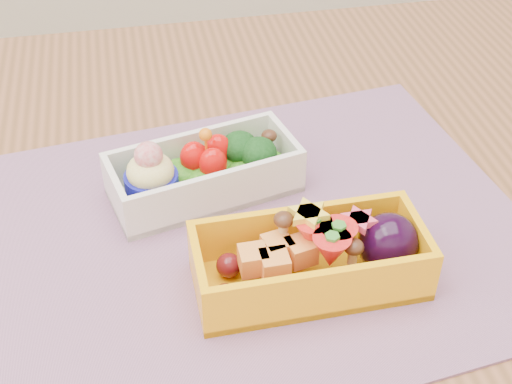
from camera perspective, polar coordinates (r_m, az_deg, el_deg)
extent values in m
cube|color=brown|center=(0.59, 2.88, -4.75)|extent=(1.20, 0.80, 0.04)
cube|color=gray|center=(0.57, -0.64, -3.43)|extent=(0.49, 0.40, 0.00)
cube|color=silver|center=(0.60, -4.20, 1.57)|extent=(0.17, 0.10, 0.04)
ellipsoid|color=#59A421|center=(0.60, -4.17, 1.12)|extent=(0.16, 0.09, 0.02)
cylinder|color=#1516A0|center=(0.59, -8.35, 0.29)|extent=(0.04, 0.04, 0.03)
sphere|color=red|center=(0.57, -8.66, 2.91)|extent=(0.02, 0.02, 0.02)
ellipsoid|color=red|center=(0.59, -5.01, 2.79)|extent=(0.02, 0.02, 0.03)
ellipsoid|color=red|center=(0.59, -3.49, 2.28)|extent=(0.02, 0.02, 0.03)
ellipsoid|color=red|center=(0.60, -3.09, 3.40)|extent=(0.02, 0.02, 0.03)
sphere|color=orange|center=(0.58, -4.09, 4.64)|extent=(0.01, 0.01, 0.01)
ellipsoid|color=black|center=(0.60, -1.33, 3.64)|extent=(0.03, 0.03, 0.03)
ellipsoid|color=black|center=(0.60, 0.21, 3.15)|extent=(0.03, 0.03, 0.03)
ellipsoid|color=#3F2111|center=(0.61, 1.06, 4.55)|extent=(0.01, 0.01, 0.01)
cube|color=#FEAE0C|center=(0.52, 4.35, -5.53)|extent=(0.17, 0.08, 0.04)
ellipsoid|color=#530F13|center=(0.51, 0.70, -7.01)|extent=(0.09, 0.04, 0.02)
cube|color=orange|center=(0.51, 1.60, -5.13)|extent=(0.04, 0.04, 0.02)
cone|color=red|center=(0.51, 4.56, -3.49)|extent=(0.03, 0.03, 0.03)
cone|color=red|center=(0.51, 6.57, -3.96)|extent=(0.03, 0.03, 0.03)
cone|color=red|center=(0.50, 6.05, -4.85)|extent=(0.03, 0.03, 0.03)
cylinder|color=yellow|center=(0.51, 4.26, -1.76)|extent=(0.03, 0.03, 0.01)
cylinder|color=#E53F5B|center=(0.51, 8.29, -2.27)|extent=(0.03, 0.03, 0.01)
ellipsoid|color=#3F2111|center=(0.52, 2.19, -3.55)|extent=(0.01, 0.01, 0.01)
ellipsoid|color=#3F2111|center=(0.51, 7.79, -5.04)|extent=(0.01, 0.01, 0.01)
ellipsoid|color=black|center=(0.53, 10.59, -4.09)|extent=(0.05, 0.04, 0.05)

